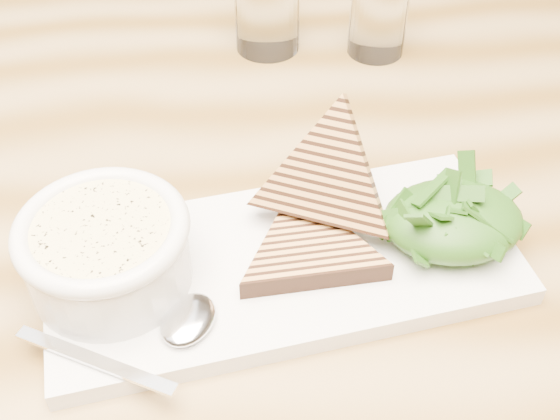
{
  "coord_description": "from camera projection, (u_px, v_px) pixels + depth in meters",
  "views": [
    {
      "loc": [
        0.04,
        -0.26,
        1.2
      ],
      "look_at": [
        0.09,
        0.13,
        0.81
      ],
      "focal_mm": 45.0,
      "sensor_mm": 36.0,
      "label": 1
    }
  ],
  "objects": [
    {
      "name": "table_top",
      "position": [
        207.0,
        222.0,
        0.64
      ],
      "size": [
        1.3,
        0.87,
        0.04
      ],
      "primitive_type": "cube",
      "rotation": [
        0.0,
        0.0,
        -0.01
      ],
      "color": "#987948",
      "rests_on": "ground"
    },
    {
      "name": "table_leg_br",
      "position": [
        553.0,
        196.0,
        1.23
      ],
      "size": [
        0.06,
        0.06,
        0.72
      ],
      "primitive_type": "cylinder",
      "color": "#987948",
      "rests_on": "ground"
    },
    {
      "name": "platter",
      "position": [
        283.0,
        264.0,
        0.57
      ],
      "size": [
        0.39,
        0.22,
        0.02
      ],
      "primitive_type": "cube",
      "rotation": [
        0.0,
        0.0,
        0.14
      ],
      "color": "white",
      "rests_on": "table_top"
    },
    {
      "name": "soup_bowl",
      "position": [
        108.0,
        258.0,
        0.53
      ],
      "size": [
        0.12,
        0.12,
        0.05
      ],
      "primitive_type": "cylinder",
      "color": "white",
      "rests_on": "platter"
    },
    {
      "name": "soup",
      "position": [
        101.0,
        230.0,
        0.51
      ],
      "size": [
        0.1,
        0.1,
        0.01
      ],
      "primitive_type": "cylinder",
      "color": "beige",
      "rests_on": "soup_bowl"
    },
    {
      "name": "bowl_rim",
      "position": [
        101.0,
        229.0,
        0.51
      ],
      "size": [
        0.13,
        0.13,
        0.01
      ],
      "primitive_type": "torus",
      "color": "white",
      "rests_on": "soup_bowl"
    },
    {
      "name": "sandwich_flat",
      "position": [
        309.0,
        250.0,
        0.55
      ],
      "size": [
        0.14,
        0.14,
        0.02
      ],
      "primitive_type": null,
      "rotation": [
        0.0,
        0.0,
        0.05
      ],
      "color": "#BB8244",
      "rests_on": "platter"
    },
    {
      "name": "sandwich_lean",
      "position": [
        327.0,
        179.0,
        0.56
      ],
      "size": [
        0.19,
        0.19,
        0.16
      ],
      "primitive_type": null,
      "rotation": [
        0.96,
        0.0,
        -0.46
      ],
      "color": "#BB8244",
      "rests_on": "sandwich_flat"
    },
    {
      "name": "salad_base",
      "position": [
        453.0,
        221.0,
        0.56
      ],
      "size": [
        0.11,
        0.09,
        0.04
      ],
      "primitive_type": "ellipsoid",
      "color": "#194211",
      "rests_on": "platter"
    },
    {
      "name": "arugula_pile",
      "position": [
        454.0,
        216.0,
        0.56
      ],
      "size": [
        0.11,
        0.1,
        0.05
      ],
      "primitive_type": null,
      "color": "#2C5614",
      "rests_on": "platter"
    },
    {
      "name": "spoon_bowl",
      "position": [
        188.0,
        319.0,
        0.51
      ],
      "size": [
        0.06,
        0.06,
        0.01
      ],
      "primitive_type": "ellipsoid",
      "rotation": [
        0.0,
        0.0,
        -0.51
      ],
      "color": "silver",
      "rests_on": "platter"
    },
    {
      "name": "spoon_handle",
      "position": [
        95.0,
        360.0,
        0.49
      ],
      "size": [
        0.12,
        0.07,
        0.0
      ],
      "primitive_type": "cube",
      "rotation": [
        0.0,
        0.0,
        -0.51
      ],
      "color": "silver",
      "rests_on": "platter"
    },
    {
      "name": "glass_near",
      "position": [
        267.0,
        2.0,
        0.78
      ],
      "size": [
        0.07,
        0.07,
        0.11
      ],
      "primitive_type": "cylinder",
      "color": "white",
      "rests_on": "table_top"
    },
    {
      "name": "glass_far",
      "position": [
        379.0,
        12.0,
        0.78
      ],
      "size": [
        0.06,
        0.06,
        0.1
      ],
      "primitive_type": "cylinder",
      "color": "white",
      "rests_on": "table_top"
    }
  ]
}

